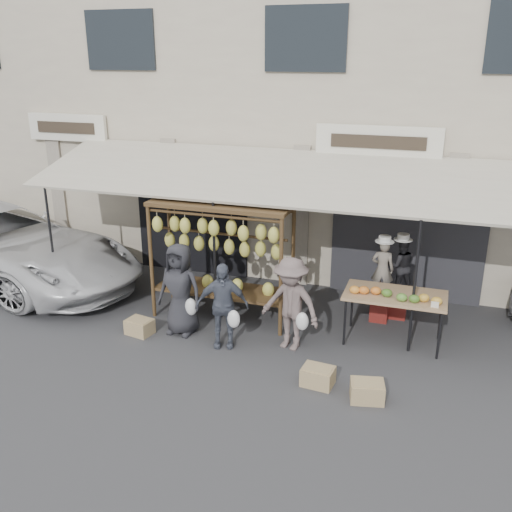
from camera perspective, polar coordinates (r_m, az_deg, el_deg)
The scene contains 15 objects.
ground_plane at distance 9.50m, azimuth -1.00°, elevation -10.32°, with size 90.00×90.00×0.00m, color #2D2D30.
shophouse at distance 14.56m, azimuth 7.75°, elevation 15.14°, with size 24.00×6.15×7.30m.
awning at distance 10.63m, azimuth 3.09°, elevation 7.82°, with size 10.00×2.35×2.92m.
banana_rack at distance 10.35m, azimuth -3.59°, elevation 1.74°, with size 2.60×0.90×2.24m.
produce_table at distance 9.90m, azimuth 13.72°, elevation -3.95°, with size 1.70×0.90×1.04m.
vendor_left at distance 10.66m, azimuth 12.53°, elevation -1.31°, with size 0.41×0.27×1.13m, color slate.
vendor_right at distance 10.87m, azimuth 14.28°, elevation -0.97°, with size 0.53×0.41×1.09m, color black.
customer_left at distance 10.11m, azimuth -7.60°, elevation -3.31°, with size 0.82×0.53×1.67m, color #27272C.
customer_mid at distance 9.62m, azimuth -3.39°, elevation -4.94°, with size 0.88×0.37×1.50m, color #4A4F5E.
customer_right at distance 9.52m, azimuth 3.47°, elevation -4.81°, with size 1.05×0.60×1.62m, color #685855.
stool_left at distance 10.97m, azimuth 12.23°, elevation -5.17°, with size 0.32×0.32×0.46m, color maroon.
stool_right at distance 11.17m, azimuth 13.94°, elevation -4.76°, with size 0.35×0.35×0.49m, color maroon.
crate_near_a at distance 8.84m, azimuth 6.21°, elevation -11.87°, with size 0.47×0.36×0.28m, color tan.
crate_near_b at distance 8.60m, azimuth 11.05°, elevation -13.13°, with size 0.48×0.36×0.29m, color tan.
crate_far at distance 10.46m, azimuth -11.56°, elevation -6.94°, with size 0.45×0.34×0.27m, color tan.
Camera 1 is at (2.76, -7.76, 4.75)m, focal length 40.00 mm.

